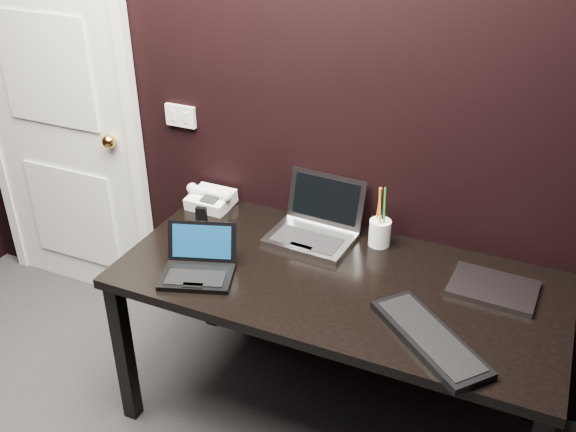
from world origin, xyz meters
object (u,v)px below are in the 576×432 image
at_px(ext_keyboard, 429,338).
at_px(door, 56,110).
at_px(pen_cup, 380,232).
at_px(desk_phone, 211,199).
at_px(closed_laptop, 493,288).
at_px(netbook, 198,266).
at_px(mobile_phone, 201,221).
at_px(desk, 337,294).
at_px(silver_laptop, 315,228).

bearing_deg(ext_keyboard, door, 163.76).
relative_size(door, pen_cup, 8.10).
xyz_separation_m(ext_keyboard, desk_phone, (-1.14, 0.52, 0.03)).
bearing_deg(closed_laptop, netbook, -161.44).
height_order(mobile_phone, pen_cup, pen_cup).
bearing_deg(netbook, desk, 21.75).
bearing_deg(silver_laptop, netbook, -124.76).
bearing_deg(closed_laptop, mobile_phone, -177.75).
relative_size(door, silver_laptop, 5.92).
height_order(ext_keyboard, mobile_phone, mobile_phone).
bearing_deg(mobile_phone, silver_laptop, 15.49).
relative_size(netbook, pen_cup, 1.26).
relative_size(desk, closed_laptop, 5.29).
xyz_separation_m(door, desk_phone, (0.92, -0.08, -0.26)).
xyz_separation_m(ext_keyboard, mobile_phone, (-1.08, 0.33, 0.02)).
bearing_deg(ext_keyboard, closed_laptop, 68.49).
xyz_separation_m(netbook, desk_phone, (-0.23, 0.49, 0.01)).
distance_m(netbook, closed_laptop, 1.12).
bearing_deg(netbook, pen_cup, 40.79).
relative_size(closed_laptop, desk_phone, 1.38).
relative_size(door, desk, 1.26).
bearing_deg(door, mobile_phone, -15.26).
distance_m(silver_laptop, desk_phone, 0.54).
bearing_deg(mobile_phone, ext_keyboard, -17.13).
height_order(silver_laptop, desk_phone, silver_laptop).
relative_size(door, ext_keyboard, 4.54).
relative_size(netbook, silver_laptop, 0.92).
bearing_deg(closed_laptop, door, 174.33).
xyz_separation_m(door, ext_keyboard, (2.06, -0.60, -0.29)).
bearing_deg(desk, door, 167.18).
relative_size(door, closed_laptop, 6.66).
bearing_deg(desk_phone, pen_cup, 0.20).
bearing_deg(netbook, mobile_phone, 119.04).
relative_size(desk, mobile_phone, 17.32).
bearing_deg(mobile_phone, netbook, -60.96).
distance_m(ext_keyboard, pen_cup, 0.62).
distance_m(netbook, desk_phone, 0.54).
bearing_deg(door, pen_cup, -2.67).
bearing_deg(desk, netbook, -158.25).
distance_m(desk_phone, pen_cup, 0.80).
bearing_deg(door, ext_keyboard, -16.24).
xyz_separation_m(netbook, mobile_phone, (-0.17, 0.31, 0.00)).
bearing_deg(pen_cup, silver_laptop, -168.33).
height_order(door, netbook, door).
bearing_deg(netbook, silver_laptop, 55.24).
distance_m(silver_laptop, ext_keyboard, 0.76).
distance_m(silver_laptop, mobile_phone, 0.49).
xyz_separation_m(silver_laptop, mobile_phone, (-0.47, -0.13, -0.01)).
bearing_deg(pen_cup, door, 177.33).
distance_m(netbook, ext_keyboard, 0.91).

